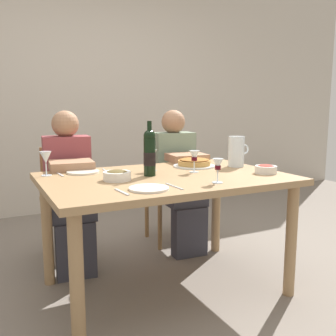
{
  "coord_description": "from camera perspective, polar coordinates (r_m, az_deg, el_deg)",
  "views": [
    {
      "loc": [
        -1.03,
        -2.1,
        1.19
      ],
      "look_at": [
        0.02,
        0.0,
        0.81
      ],
      "focal_mm": 40.61,
      "sensor_mm": 36.0,
      "label": 1
    }
  ],
  "objects": [
    {
      "name": "ground_plane",
      "position": [
        2.63,
        -0.38,
        -17.66
      ],
      "size": [
        8.0,
        8.0,
        0.0
      ],
      "primitive_type": "plane",
      "color": "slate"
    },
    {
      "name": "back_wall",
      "position": [
        4.49,
        -13.5,
        11.69
      ],
      "size": [
        8.0,
        0.1,
        2.8
      ],
      "primitive_type": "cube",
      "color": "beige",
      "rests_on": "ground"
    },
    {
      "name": "dining_table",
      "position": [
        2.4,
        -0.39,
        -3.32
      ],
      "size": [
        1.5,
        1.0,
        0.76
      ],
      "color": "#9E7A51",
      "rests_on": "ground"
    },
    {
      "name": "wine_bottle",
      "position": [
        2.36,
        -2.78,
        2.31
      ],
      "size": [
        0.08,
        0.08,
        0.34
      ],
      "color": "black",
      "rests_on": "dining_table"
    },
    {
      "name": "water_pitcher",
      "position": [
        2.78,
        10.22,
        2.2
      ],
      "size": [
        0.17,
        0.11,
        0.22
      ],
      "color": "silver",
      "rests_on": "dining_table"
    },
    {
      "name": "baked_tart",
      "position": [
        2.74,
        3.95,
        0.78
      ],
      "size": [
        0.3,
        0.3,
        0.06
      ],
      "color": "silver",
      "rests_on": "dining_table"
    },
    {
      "name": "salad_bowl",
      "position": [
        2.54,
        14.47,
        -0.11
      ],
      "size": [
        0.14,
        0.14,
        0.06
      ],
      "color": "white",
      "rests_on": "dining_table"
    },
    {
      "name": "olive_bowl",
      "position": [
        2.25,
        -7.66,
        -1.05
      ],
      "size": [
        0.16,
        0.16,
        0.06
      ],
      "color": "white",
      "rests_on": "dining_table"
    },
    {
      "name": "wine_glass_left_diner",
      "position": [
        2.48,
        -17.89,
        1.4
      ],
      "size": [
        0.07,
        0.07,
        0.15
      ],
      "color": "silver",
      "rests_on": "dining_table"
    },
    {
      "name": "wine_glass_right_diner",
      "position": [
        2.55,
        -2.5,
        1.8
      ],
      "size": [
        0.06,
        0.06,
        0.14
      ],
      "color": "silver",
      "rests_on": "dining_table"
    },
    {
      "name": "wine_glass_centre",
      "position": [
        2.16,
        7.49,
        0.34
      ],
      "size": [
        0.06,
        0.06,
        0.14
      ],
      "color": "silver",
      "rests_on": "dining_table"
    },
    {
      "name": "wine_glass_spare",
      "position": [
        2.5,
        3.97,
        1.66
      ],
      "size": [
        0.07,
        0.07,
        0.14
      ],
      "color": "silver",
      "rests_on": "dining_table"
    },
    {
      "name": "dinner_plate_left_setting",
      "position": [
        1.99,
        -2.88,
        -3.08
      ],
      "size": [
        0.21,
        0.21,
        0.01
      ],
      "primitive_type": "cylinder",
      "color": "white",
      "rests_on": "dining_table"
    },
    {
      "name": "dinner_plate_right_setting",
      "position": [
        2.55,
        -12.63,
        -0.57
      ],
      "size": [
        0.21,
        0.21,
        0.01
      ],
      "primitive_type": "cylinder",
      "color": "silver",
      "rests_on": "dining_table"
    },
    {
      "name": "fork_left_setting",
      "position": [
        1.94,
        -6.95,
        -3.58
      ],
      "size": [
        0.03,
        0.16,
        0.0
      ],
      "primitive_type": "cube",
      "rotation": [
        0.0,
        0.0,
        1.64
      ],
      "color": "silver",
      "rests_on": "dining_table"
    },
    {
      "name": "knife_left_setting",
      "position": [
        2.06,
        0.95,
        -2.78
      ],
      "size": [
        0.02,
        0.18,
        0.0
      ],
      "primitive_type": "cube",
      "rotation": [
        0.0,
        0.0,
        1.62
      ],
      "color": "silver",
      "rests_on": "dining_table"
    },
    {
      "name": "knife_right_setting",
      "position": [
        2.59,
        -9.41,
        -0.4
      ],
      "size": [
        0.03,
        0.18,
        0.0
      ],
      "primitive_type": "cube",
      "rotation": [
        0.0,
        0.0,
        1.46
      ],
      "color": "silver",
      "rests_on": "dining_table"
    },
    {
      "name": "spoon_right_setting",
      "position": [
        2.52,
        -15.94,
        -0.9
      ],
      "size": [
        0.02,
        0.16,
        0.0
      ],
      "primitive_type": "cube",
      "rotation": [
        0.0,
        0.0,
        1.64
      ],
      "color": "silver",
      "rests_on": "dining_table"
    },
    {
      "name": "chair_left",
      "position": [
        3.14,
        -15.04,
        -3.86
      ],
      "size": [
        0.44,
        0.44,
        0.87
      ],
      "rotation": [
        0.0,
        0.0,
        3.05
      ],
      "color": "olive",
      "rests_on": "ground"
    },
    {
      "name": "diner_left",
      "position": [
        2.88,
        -14.56,
        -2.55
      ],
      "size": [
        0.37,
        0.53,
        1.16
      ],
      "rotation": [
        0.0,
        0.0,
        3.05
      ],
      "color": "#8E3D42",
      "rests_on": "ground"
    },
    {
      "name": "chair_right",
      "position": [
        3.41,
        -0.06,
        -2.47
      ],
      "size": [
        0.43,
        0.43,
        0.87
      ],
      "rotation": [
        0.0,
        0.0,
        3.06
      ],
      "color": "olive",
      "rests_on": "ground"
    },
    {
      "name": "diner_right",
      "position": [
        3.18,
        1.58,
        -1.16
      ],
      "size": [
        0.36,
        0.52,
        1.16
      ],
      "rotation": [
        0.0,
        0.0,
        3.06
      ],
      "color": "gray",
      "rests_on": "ground"
    }
  ]
}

